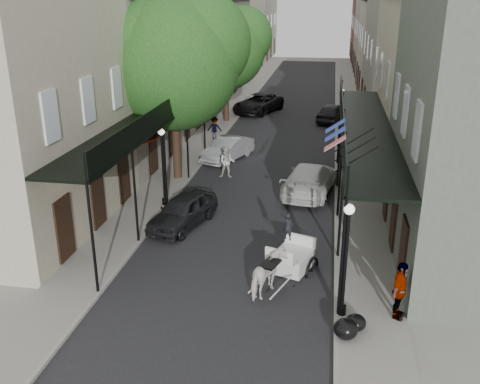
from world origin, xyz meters
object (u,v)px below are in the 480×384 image
at_px(pedestrian_sidewalk_left, 215,128).
at_px(car_left_near, 183,211).
at_px(pedestrian_sidewalk_right, 400,290).
at_px(car_left_far, 258,103).
at_px(tree_near, 181,58).
at_px(tree_far, 231,46).
at_px(lamppost_left, 163,166).
at_px(car_right_far, 332,113).
at_px(lamppost_right_near, 345,259).
at_px(pedestrian_walking, 227,162).
at_px(lamppost_right_far, 340,117).
at_px(carriage, 296,243).
at_px(car_right_near, 310,179).
at_px(car_left_mid, 227,149).
at_px(horse, 269,275).

distance_m(pedestrian_sidewalk_left, car_left_near, 14.29).
distance_m(pedestrian_sidewalk_right, car_left_far, 30.98).
bearing_deg(tree_near, tree_far, 90.19).
bearing_deg(car_left_near, lamppost_left, 141.64).
relative_size(tree_far, pedestrian_sidewalk_right, 4.54).
xyz_separation_m(pedestrian_sidewalk_right, car_right_far, (-2.20, 27.30, -0.33)).
relative_size(lamppost_right_near, pedestrian_walking, 2.12).
bearing_deg(lamppost_right_far, car_left_near, -115.77).
height_order(lamppost_right_far, carriage, lamppost_right_far).
xyz_separation_m(tree_far, car_right_far, (7.85, 1.23, -5.10)).
height_order(lamppost_right_far, car_right_far, lamppost_right_far).
xyz_separation_m(tree_far, car_left_near, (1.59, -20.18, -5.14)).
height_order(lamppost_left, car_left_far, lamppost_left).
xyz_separation_m(car_left_far, car_right_far, (6.20, -2.51, -0.04)).
bearing_deg(car_right_near, car_left_near, 52.62).
bearing_deg(car_left_far, lamppost_right_near, -58.25).
distance_m(tree_far, car_left_far, 6.50).
height_order(car_left_far, car_right_near, car_left_far).
bearing_deg(lamppost_right_far, car_right_far, 93.86).
distance_m(car_left_mid, car_left_far, 13.92).
relative_size(tree_near, pedestrian_sidewalk_left, 6.12).
bearing_deg(pedestrian_walking, pedestrian_sidewalk_right, -65.60).
distance_m(tree_near, pedestrian_walking, 6.05).
height_order(pedestrian_sidewalk_left, car_left_far, pedestrian_sidewalk_left).
height_order(pedestrian_walking, car_left_mid, pedestrian_walking).
relative_size(horse, car_right_near, 0.32).
height_order(lamppost_right_near, car_right_near, lamppost_right_near).
height_order(lamppost_right_far, car_left_mid, lamppost_right_far).
bearing_deg(car_right_far, lamppost_right_near, 104.60).
relative_size(tree_near, lamppost_left, 2.60).
relative_size(pedestrian_walking, car_left_far, 0.31).
xyz_separation_m(carriage, pedestrian_sidewalk_left, (-6.74, 17.05, -0.04)).
relative_size(lamppost_left, pedestrian_sidewalk_right, 1.96).
bearing_deg(pedestrian_sidewalk_left, lamppost_right_near, 107.06).
bearing_deg(horse, car_right_near, -75.79).
height_order(car_left_mid, car_left_far, car_left_far).
distance_m(carriage, car_right_far, 24.29).
height_order(tree_near, pedestrian_walking, tree_near).
xyz_separation_m(pedestrian_sidewalk_right, car_left_far, (-8.40, 29.81, -0.29)).
bearing_deg(tree_near, pedestrian_walking, 14.28).
height_order(horse, car_right_far, car_right_far).
bearing_deg(pedestrian_sidewalk_right, tree_far, 45.43).
distance_m(lamppost_left, lamppost_right_far, 14.53).
height_order(tree_near, car_left_mid, tree_near).
distance_m(lamppost_right_near, lamppost_left, 11.46).
xyz_separation_m(horse, pedestrian_sidewalk_right, (4.12, -0.90, 0.34)).
bearing_deg(car_left_mid, horse, -52.48).
bearing_deg(car_right_near, pedestrian_sidewalk_left, -44.05).
bearing_deg(horse, lamppost_right_near, 176.95).
relative_size(car_left_far, car_right_far, 1.29).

